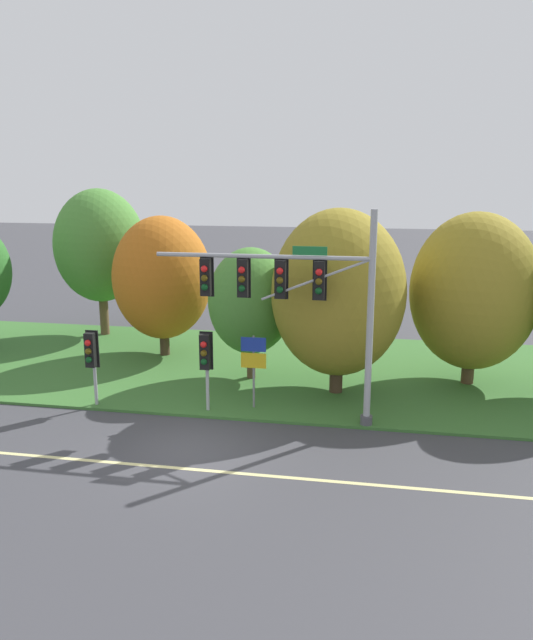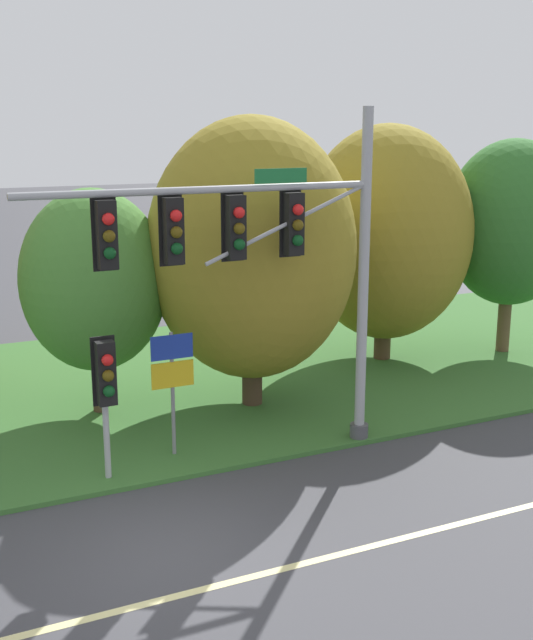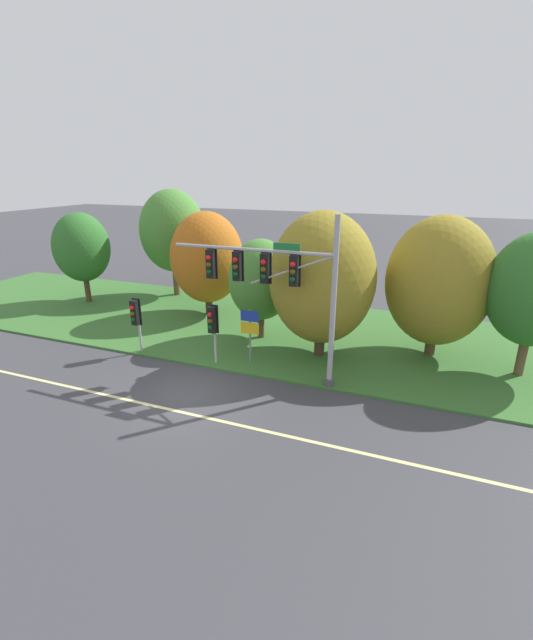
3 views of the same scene
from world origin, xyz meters
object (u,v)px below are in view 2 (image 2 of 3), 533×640
tree_tall_centre (252,250)px  tree_furthest_back (511,223)px  tree_right_far (386,233)px  pedestrian_signal_near_kerb (106,380)px  route_sign_post (172,374)px  tree_mid_verge (94,281)px  traffic_signal_mast (260,248)px

tree_tall_centre → tree_furthest_back: (8.77, 1.08, 0.05)m
tree_tall_centre → tree_right_far: tree_tall_centre is taller
tree_tall_centre → tree_furthest_back: 8.84m
tree_right_far → pedestrian_signal_near_kerb: bearing=-152.6°
pedestrian_signal_near_kerb → route_sign_post: 1.70m
tree_right_far → tree_mid_verge: bearing=-174.1°
tree_tall_centre → tree_mid_verge: bearing=163.1°
tree_right_far → tree_tall_centre: bearing=-158.8°
traffic_signal_mast → tree_tall_centre: bearing=69.0°
traffic_signal_mast → tree_furthest_back: (9.92, 4.08, -0.48)m
traffic_signal_mast → tree_mid_verge: (-2.34, 4.06, -1.17)m
tree_mid_verge → tree_right_far: size_ratio=0.79×
pedestrian_signal_near_kerb → tree_right_far: (9.30, 4.82, 1.64)m
traffic_signal_mast → tree_right_far: (6.19, 4.95, -0.66)m
traffic_signal_mast → pedestrian_signal_near_kerb: 3.87m
traffic_signal_mast → tree_furthest_back: traffic_signal_mast is taller
pedestrian_signal_near_kerb → tree_furthest_back: tree_furthest_back is taller
traffic_signal_mast → route_sign_post: traffic_signal_mast is taller
route_sign_post → tree_right_far: bearing=27.9°
traffic_signal_mast → pedestrian_signal_near_kerb: traffic_signal_mast is taller
route_sign_post → tree_tall_centre: 4.05m
tree_right_far → tree_furthest_back: size_ratio=1.07×
tree_tall_centre → tree_furthest_back: size_ratio=1.10×
tree_mid_verge → tree_tall_centre: tree_tall_centre is taller
route_sign_post → tree_tall_centre: bearing=38.4°
pedestrian_signal_near_kerb → tree_tall_centre: bearing=33.9°
tree_mid_verge → route_sign_post: bearing=-76.8°
pedestrian_signal_near_kerb → route_sign_post: (1.53, 0.70, -0.28)m
tree_furthest_back → tree_right_far: bearing=166.8°
traffic_signal_mast → tree_right_far: size_ratio=1.08×
route_sign_post → tree_tall_centre: tree_tall_centre is taller
tree_mid_verge → tree_furthest_back: size_ratio=0.84×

